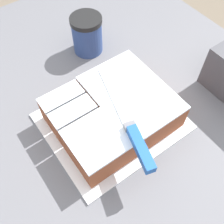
{
  "coord_description": "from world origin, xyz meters",
  "views": [
    {
      "loc": [
        0.25,
        -0.2,
        1.53
      ],
      "look_at": [
        -0.05,
        0.02,
        0.99
      ],
      "focal_mm": 42.0,
      "sensor_mm": 36.0,
      "label": 1
    }
  ],
  "objects_px": {
    "knife": "(134,136)",
    "coffee_cup": "(87,34)",
    "cake_board": "(112,121)",
    "cake": "(113,112)"
  },
  "relations": [
    {
      "from": "cake_board",
      "to": "cake",
      "type": "height_order",
      "value": "cake"
    },
    {
      "from": "cake_board",
      "to": "coffee_cup",
      "type": "xyz_separation_m",
      "value": [
        -0.27,
        0.1,
        0.06
      ]
    },
    {
      "from": "cake",
      "to": "coffee_cup",
      "type": "height_order",
      "value": "coffee_cup"
    },
    {
      "from": "knife",
      "to": "coffee_cup",
      "type": "distance_m",
      "value": 0.39
    },
    {
      "from": "cake",
      "to": "coffee_cup",
      "type": "distance_m",
      "value": 0.29
    },
    {
      "from": "cake_board",
      "to": "knife",
      "type": "bearing_deg",
      "value": -8.7
    },
    {
      "from": "coffee_cup",
      "to": "cake",
      "type": "bearing_deg",
      "value": -19.8
    },
    {
      "from": "cake_board",
      "to": "cake",
      "type": "xyz_separation_m",
      "value": [
        0.0,
        0.0,
        0.04
      ]
    },
    {
      "from": "cake_board",
      "to": "coffee_cup",
      "type": "relative_size",
      "value": 2.84
    },
    {
      "from": "cake",
      "to": "knife",
      "type": "height_order",
      "value": "knife"
    }
  ]
}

